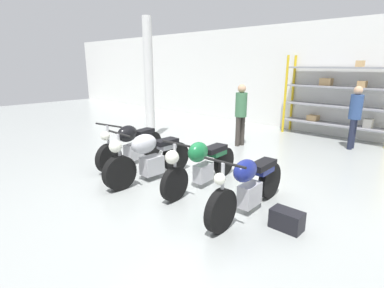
# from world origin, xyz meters

# --- Properties ---
(ground_plane) EXTENTS (30.00, 30.00, 0.00)m
(ground_plane) POSITION_xyz_m (0.00, 0.00, 0.00)
(ground_plane) COLOR #9EA3A0
(back_wall) EXTENTS (30.00, 0.08, 3.60)m
(back_wall) POSITION_xyz_m (0.00, 6.26, 1.80)
(back_wall) COLOR white
(back_wall) RESTS_ON ground_plane
(shelving_rack) EXTENTS (3.15, 0.63, 2.54)m
(shelving_rack) POSITION_xyz_m (0.93, 5.90, 1.28)
(shelving_rack) COLOR gold
(shelving_rack) RESTS_ON ground_plane
(support_pillar) EXTENTS (0.28, 0.28, 3.60)m
(support_pillar) POSITION_xyz_m (-3.25, 1.96, 1.80)
(support_pillar) COLOR silver
(support_pillar) RESTS_ON ground_plane
(motorcycle_black) EXTENTS (0.75, 2.04, 1.05)m
(motorcycle_black) POSITION_xyz_m (-1.59, 0.05, 0.47)
(motorcycle_black) COLOR black
(motorcycle_black) RESTS_ON ground_plane
(motorcycle_silver) EXTENTS (0.69, 2.05, 1.07)m
(motorcycle_silver) POSITION_xyz_m (-0.51, -0.32, 0.48)
(motorcycle_silver) COLOR black
(motorcycle_silver) RESTS_ON ground_plane
(motorcycle_green) EXTENTS (0.58, 2.14, 1.01)m
(motorcycle_green) POSITION_xyz_m (0.49, 0.12, 0.48)
(motorcycle_green) COLOR black
(motorcycle_green) RESTS_ON ground_plane
(motorcycle_blue) EXTENTS (0.66, 2.09, 1.01)m
(motorcycle_blue) POSITION_xyz_m (1.69, -0.13, 0.46)
(motorcycle_blue) COLOR black
(motorcycle_blue) RESTS_ON ground_plane
(person_browsing) EXTENTS (0.37, 0.37, 1.73)m
(person_browsing) POSITION_xyz_m (-0.69, 3.13, 1.02)
(person_browsing) COLOR #38332D
(person_browsing) RESTS_ON ground_plane
(person_near_rack) EXTENTS (0.32, 0.32, 1.70)m
(person_near_rack) POSITION_xyz_m (1.74, 4.94, 1.01)
(person_near_rack) COLOR #1E2338
(person_near_rack) RESTS_ON ground_plane
(toolbox) EXTENTS (0.44, 0.26, 0.28)m
(toolbox) POSITION_xyz_m (2.37, -0.17, 0.14)
(toolbox) COLOR black
(toolbox) RESTS_ON ground_plane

